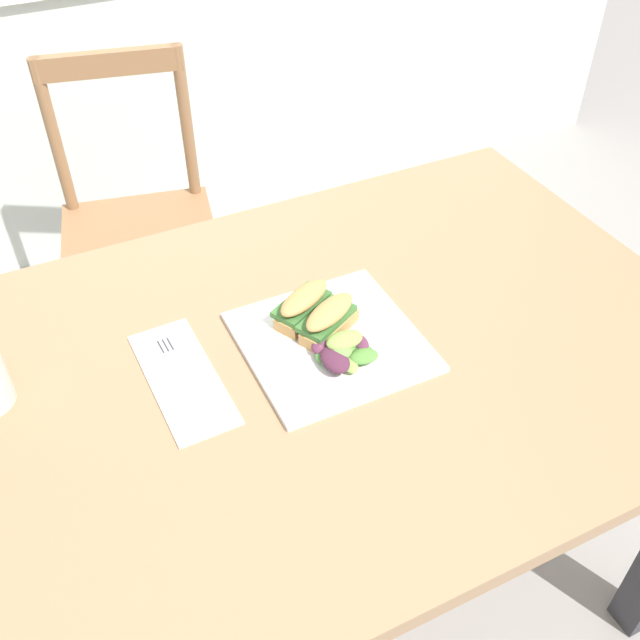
# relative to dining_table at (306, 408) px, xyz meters

# --- Properties ---
(ground_plane) EXTENTS (7.87, 7.87, 0.00)m
(ground_plane) POSITION_rel_dining_table_xyz_m (0.12, -0.17, -0.62)
(ground_plane) COLOR gray
(dining_table) EXTENTS (1.36, 0.88, 0.74)m
(dining_table) POSITION_rel_dining_table_xyz_m (0.00, 0.00, 0.00)
(dining_table) COLOR #997551
(dining_table) RESTS_ON ground
(chair_wooden_far) EXTENTS (0.47, 0.47, 0.87)m
(chair_wooden_far) POSITION_rel_dining_table_xyz_m (-0.07, 0.92, -0.17)
(chair_wooden_far) COLOR #8E6642
(chair_wooden_far) RESTS_ON ground
(plate_lunch) EXTENTS (0.28, 0.28, 0.01)m
(plate_lunch) POSITION_rel_dining_table_xyz_m (0.05, 0.01, 0.12)
(plate_lunch) COLOR white
(plate_lunch) RESTS_ON dining_table
(sandwich_half_front) EXTENTS (0.12, 0.10, 0.06)m
(sandwich_half_front) POSITION_rel_dining_table_xyz_m (0.06, 0.03, 0.16)
(sandwich_half_front) COLOR tan
(sandwich_half_front) RESTS_ON plate_lunch
(sandwich_half_back) EXTENTS (0.12, 0.10, 0.06)m
(sandwich_half_back) POSITION_rel_dining_table_xyz_m (0.04, 0.08, 0.16)
(sandwich_half_back) COLOR tan
(sandwich_half_back) RESTS_ON plate_lunch
(salad_mixed_greens) EXTENTS (0.11, 0.10, 0.04)m
(salad_mixed_greens) POSITION_rel_dining_table_xyz_m (0.05, -0.03, 0.15)
(salad_mixed_greens) COLOR #518438
(salad_mixed_greens) RESTS_ON plate_lunch
(napkin_folded) EXTENTS (0.11, 0.26, 0.00)m
(napkin_folded) POSITION_rel_dining_table_xyz_m (-0.19, 0.04, 0.12)
(napkin_folded) COLOR white
(napkin_folded) RESTS_ON dining_table
(fork_on_napkin) EXTENTS (0.03, 0.19, 0.00)m
(fork_on_napkin) POSITION_rel_dining_table_xyz_m (-0.19, 0.06, 0.12)
(fork_on_napkin) COLOR silver
(fork_on_napkin) RESTS_ON napkin_folded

